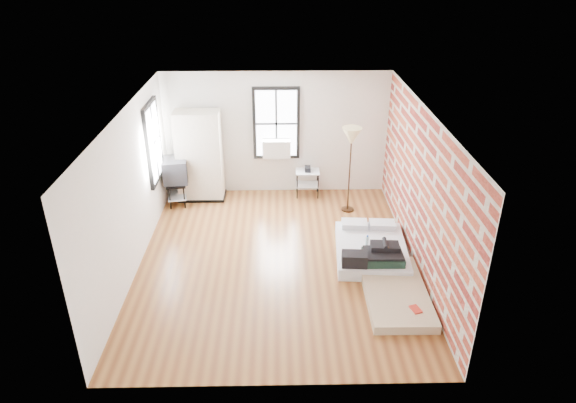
{
  "coord_description": "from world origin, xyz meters",
  "views": [
    {
      "loc": [
        0.04,
        -7.96,
        5.22
      ],
      "look_at": [
        0.21,
        0.3,
        1.05
      ],
      "focal_mm": 32.0,
      "sensor_mm": 36.0,
      "label": 1
    }
  ],
  "objects_px": {
    "wardrobe": "(200,156)",
    "side_table": "(308,176)",
    "mattress_main": "(371,249)",
    "mattress_bare": "(392,284)",
    "floor_lamp": "(351,140)",
    "tv_stand": "(176,172)"
  },
  "relations": [
    {
      "from": "floor_lamp",
      "to": "wardrobe",
      "type": "bearing_deg",
      "value": 167.98
    },
    {
      "from": "mattress_main",
      "to": "side_table",
      "type": "xyz_separation_m",
      "value": [
        -1.04,
        2.61,
        0.33
      ]
    },
    {
      "from": "side_table",
      "to": "floor_lamp",
      "type": "xyz_separation_m",
      "value": [
        0.84,
        -0.76,
        1.14
      ]
    },
    {
      "from": "mattress_main",
      "to": "tv_stand",
      "type": "relative_size",
      "value": 1.74
    },
    {
      "from": "wardrobe",
      "to": "tv_stand",
      "type": "xyz_separation_m",
      "value": [
        -0.51,
        -0.25,
        -0.26
      ]
    },
    {
      "from": "mattress_main",
      "to": "wardrobe",
      "type": "xyz_separation_m",
      "value": [
        -3.45,
        2.54,
        0.86
      ]
    },
    {
      "from": "floor_lamp",
      "to": "tv_stand",
      "type": "xyz_separation_m",
      "value": [
        -3.76,
        0.44,
        -0.87
      ]
    },
    {
      "from": "wardrobe",
      "to": "side_table",
      "type": "height_order",
      "value": "wardrobe"
    },
    {
      "from": "floor_lamp",
      "to": "side_table",
      "type": "bearing_deg",
      "value": 137.84
    },
    {
      "from": "side_table",
      "to": "floor_lamp",
      "type": "bearing_deg",
      "value": -42.16
    },
    {
      "from": "mattress_main",
      "to": "mattress_bare",
      "type": "height_order",
      "value": "mattress_main"
    },
    {
      "from": "mattress_main",
      "to": "mattress_bare",
      "type": "bearing_deg",
      "value": -76.05
    },
    {
      "from": "wardrobe",
      "to": "floor_lamp",
      "type": "relative_size",
      "value": 1.08
    },
    {
      "from": "wardrobe",
      "to": "mattress_bare",
      "type": "bearing_deg",
      "value": -44.12
    },
    {
      "from": "mattress_main",
      "to": "side_table",
      "type": "height_order",
      "value": "side_table"
    },
    {
      "from": "mattress_bare",
      "to": "floor_lamp",
      "type": "relative_size",
      "value": 1.02
    },
    {
      "from": "mattress_main",
      "to": "wardrobe",
      "type": "distance_m",
      "value": 4.37
    },
    {
      "from": "mattress_main",
      "to": "floor_lamp",
      "type": "height_order",
      "value": "floor_lamp"
    },
    {
      "from": "floor_lamp",
      "to": "tv_stand",
      "type": "distance_m",
      "value": 3.88
    },
    {
      "from": "wardrobe",
      "to": "tv_stand",
      "type": "distance_m",
      "value": 0.63
    },
    {
      "from": "side_table",
      "to": "mattress_main",
      "type": "bearing_deg",
      "value": -68.24
    },
    {
      "from": "side_table",
      "to": "tv_stand",
      "type": "bearing_deg",
      "value": -173.75
    }
  ]
}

